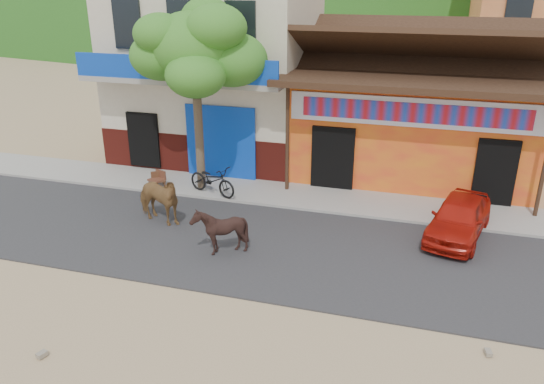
# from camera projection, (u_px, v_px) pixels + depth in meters

# --- Properties ---
(ground) EXTENTS (120.00, 120.00, 0.00)m
(ground) POSITION_uv_depth(u_px,v_px,m) (292.00, 308.00, 11.54)
(ground) COLOR #9E825B
(ground) RESTS_ON ground
(road) EXTENTS (60.00, 5.00, 0.04)m
(road) POSITION_uv_depth(u_px,v_px,m) (316.00, 253.00, 13.76)
(road) COLOR #28282B
(road) RESTS_ON ground
(sidewalk) EXTENTS (60.00, 2.00, 0.12)m
(sidewalk) POSITION_uv_depth(u_px,v_px,m) (338.00, 201.00, 16.85)
(sidewalk) COLOR gray
(sidewalk) RESTS_ON ground
(dance_club) EXTENTS (8.00, 6.00, 3.60)m
(dance_club) POSITION_uv_depth(u_px,v_px,m) (413.00, 121.00, 19.23)
(dance_club) COLOR orange
(dance_club) RESTS_ON ground
(cafe_building) EXTENTS (7.00, 6.00, 7.00)m
(cafe_building) POSITION_uv_depth(u_px,v_px,m) (219.00, 65.00, 20.51)
(cafe_building) COLOR beige
(cafe_building) RESTS_ON ground
(tree) EXTENTS (3.00, 3.00, 6.00)m
(tree) POSITION_uv_depth(u_px,v_px,m) (197.00, 98.00, 16.69)
(tree) COLOR #2D721E
(tree) RESTS_ON sidewalk
(cow_tan) EXTENTS (1.90, 1.28, 1.47)m
(cow_tan) POSITION_uv_depth(u_px,v_px,m) (157.00, 199.00, 15.16)
(cow_tan) COLOR brown
(cow_tan) RESTS_ON road
(cow_dark) EXTENTS (1.35, 1.25, 1.29)m
(cow_dark) POSITION_uv_depth(u_px,v_px,m) (220.00, 231.00, 13.51)
(cow_dark) COLOR black
(cow_dark) RESTS_ON road
(red_car) EXTENTS (2.09, 3.52, 1.12)m
(red_car) POSITION_uv_depth(u_px,v_px,m) (459.00, 217.00, 14.43)
(red_car) COLOR #B0170C
(red_car) RESTS_ON road
(scooter) EXTENTS (1.94, 1.22, 0.96)m
(scooter) POSITION_uv_depth(u_px,v_px,m) (212.00, 180.00, 17.05)
(scooter) COLOR black
(scooter) RESTS_ON sidewalk
(cafe_chair_left) EXTENTS (0.59, 0.59, 0.98)m
(cafe_chair_left) POSITION_uv_depth(u_px,v_px,m) (156.00, 173.00, 17.67)
(cafe_chair_left) COLOR #4C2419
(cafe_chair_left) RESTS_ON sidewalk
(cafe_chair_right) EXTENTS (0.59, 0.59, 0.91)m
(cafe_chair_right) POSITION_uv_depth(u_px,v_px,m) (158.00, 174.00, 17.68)
(cafe_chair_right) COLOR #4E2B1A
(cafe_chair_right) RESTS_ON sidewalk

